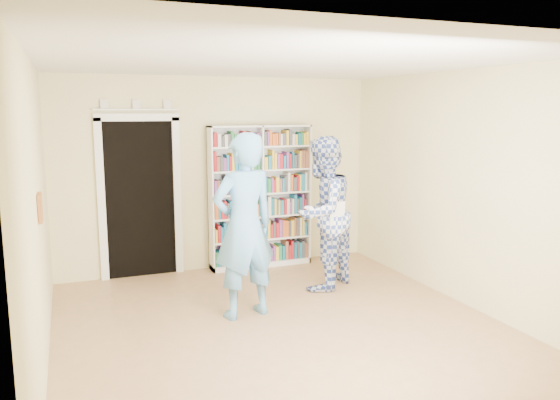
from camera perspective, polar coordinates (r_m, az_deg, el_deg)
name	(u,v)px	position (r m, az deg, el deg)	size (l,w,h in m)	color
floor	(285,331)	(5.77, 0.50, -13.48)	(5.00, 5.00, 0.00)	#9F774C
ceiling	(285,61)	(5.34, 0.54, 14.29)	(5.00, 5.00, 0.00)	white
wall_back	(219,174)	(7.75, -6.40, 2.70)	(4.50, 4.50, 0.00)	#F6E8A9
wall_left	(37,218)	(5.02, -24.05, -1.69)	(5.00, 5.00, 0.00)	#F6E8A9
wall_right	(468,190)	(6.56, 19.07, 1.04)	(5.00, 5.00, 0.00)	#F6E8A9
bookshelf	(260,196)	(7.81, -2.07, 0.41)	(1.48, 0.28, 2.03)	white
doorway	(140,190)	(7.54, -14.43, 0.97)	(1.10, 0.08, 2.43)	black
wall_art	(40,208)	(5.21, -23.78, -0.74)	(0.03, 0.25, 0.25)	brown
man_blue	(244,226)	(5.88, -3.76, -2.76)	(0.73, 0.48, 2.01)	#62A3DB
man_plaid	(322,213)	(6.86, 4.41, -1.40)	(0.94, 0.73, 1.93)	#324A99
paper_sheet	(338,214)	(6.66, 6.03, -1.43)	(0.21, 0.01, 0.30)	white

